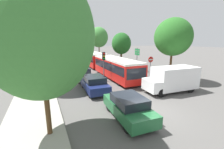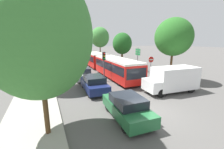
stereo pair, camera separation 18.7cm
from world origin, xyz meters
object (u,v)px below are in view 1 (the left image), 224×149
(city_bus_rear, at_px, (63,55))
(queued_car_navy, at_px, (94,84))
(white_van, at_px, (173,79))
(tree_left_mid, at_px, (39,35))
(queued_car_white, at_px, (82,74))
(no_entry_sign, at_px, (150,64))
(direction_sign_post, at_px, (137,54))
(queued_car_green, at_px, (128,107))
(traffic_light, at_px, (104,60))
(articulated_bus, at_px, (106,63))
(queued_car_silver, at_px, (73,67))
(tree_right_mid, at_px, (121,44))
(tree_left_near, at_px, (40,35))
(tree_right_near, at_px, (173,38))
(tree_right_far, at_px, (99,38))

(city_bus_rear, height_order, queued_car_navy, city_bus_rear)
(white_van, relative_size, tree_left_mid, 0.70)
(queued_car_navy, bearing_deg, queued_car_white, 3.30)
(no_entry_sign, xyz_separation_m, direction_sign_post, (1.54, 5.08, 0.69))
(queued_car_green, distance_m, no_entry_sign, 9.90)
(city_bus_rear, bearing_deg, traffic_light, -172.49)
(queued_car_green, xyz_separation_m, queued_car_white, (-0.28, 10.31, 0.01))
(articulated_bus, distance_m, queued_car_silver, 5.10)
(queued_car_navy, bearing_deg, queued_car_silver, 3.32)
(articulated_bus, xyz_separation_m, white_van, (2.36, -10.37, -0.20))
(no_entry_sign, bearing_deg, queued_car_white, -115.49)
(no_entry_sign, height_order, tree_right_mid, tree_right_mid)
(queued_car_green, height_order, no_entry_sign, no_entry_sign)
(tree_left_near, bearing_deg, direction_sign_post, 41.67)
(no_entry_sign, distance_m, tree_right_near, 3.80)
(queued_car_green, relative_size, tree_right_mid, 0.71)
(tree_left_near, bearing_deg, no_entry_sign, 29.70)
(city_bus_rear, bearing_deg, queued_car_white, -178.42)
(tree_left_mid, xyz_separation_m, tree_right_far, (13.04, 19.30, 0.08))
(city_bus_rear, relative_size, tree_right_far, 1.51)
(tree_left_near, relative_size, tree_right_near, 1.10)
(direction_sign_post, bearing_deg, tree_left_near, 47.50)
(tree_right_near, relative_size, tree_right_mid, 1.19)
(queued_car_silver, bearing_deg, tree_right_far, -32.21)
(articulated_bus, distance_m, tree_right_far, 16.19)
(queued_car_green, bearing_deg, direction_sign_post, -32.71)
(tree_left_mid, height_order, tree_right_near, tree_left_mid)
(queued_car_silver, bearing_deg, queued_car_green, -175.55)
(articulated_bus, xyz_separation_m, queued_car_white, (-4.17, -2.57, -0.69))
(white_van, bearing_deg, traffic_light, -48.86)
(articulated_bus, bearing_deg, no_entry_sign, 29.43)
(queued_car_green, bearing_deg, no_entry_sign, -42.99)
(articulated_bus, height_order, city_bus_rear, city_bus_rear)
(articulated_bus, height_order, tree_right_near, tree_right_near)
(queued_car_white, height_order, white_van, white_van)
(city_bus_rear, relative_size, queued_car_silver, 2.90)
(no_entry_sign, height_order, tree_right_far, tree_right_far)
(white_van, bearing_deg, tree_left_near, 16.83)
(queued_car_silver, distance_m, tree_left_near, 16.70)
(city_bus_rear, distance_m, white_van, 27.14)
(white_van, xyz_separation_m, tree_left_near, (-10.72, -2.34, 3.69))
(queued_car_silver, relative_size, tree_left_mid, 0.55)
(queued_car_navy, relative_size, queued_car_white, 1.01)
(articulated_bus, relative_size, tree_left_mid, 2.30)
(articulated_bus, bearing_deg, tree_left_near, -31.90)
(queued_car_silver, xyz_separation_m, white_van, (6.52, -13.25, 0.55))
(queued_car_white, xyz_separation_m, white_van, (6.53, -7.81, 0.49))
(tree_right_mid, bearing_deg, no_entry_sign, -99.19)
(direction_sign_post, bearing_deg, queued_car_white, 15.62)
(queued_car_green, xyz_separation_m, tree_right_far, (8.48, 27.93, 4.50))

